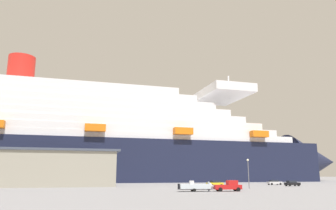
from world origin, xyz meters
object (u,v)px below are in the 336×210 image
at_px(parked_car_silver_sedan, 274,182).
at_px(parked_car_black_coupe, 292,183).
at_px(pickup_truck, 229,186).
at_px(small_boat_on_trailer, 198,187).
at_px(cruise_ship, 88,142).
at_px(street_lamp, 248,169).
at_px(parked_car_yellow_taxi, 215,183).

xyz_separation_m(parked_car_silver_sedan, parked_car_black_coupe, (-1.07, -11.15, -0.00)).
height_order(pickup_truck, small_boat_on_trailer, pickup_truck).
bearing_deg(pickup_truck, parked_car_black_coupe, 36.64).
relative_size(cruise_ship, parked_car_black_coupe, 56.76).
bearing_deg(cruise_ship, pickup_truck, -70.98).
distance_m(street_lamp, parked_car_silver_sedan, 32.03).
bearing_deg(parked_car_yellow_taxi, small_boat_on_trailer, -118.35).
bearing_deg(parked_car_yellow_taxi, cruise_ship, 123.91).
bearing_deg(street_lamp, cruise_ship, 118.05).
distance_m(small_boat_on_trailer, parked_car_yellow_taxi, 30.58).
height_order(cruise_ship, small_boat_on_trailer, cruise_ship).
bearing_deg(parked_car_black_coupe, pickup_truck, -143.36).
xyz_separation_m(cruise_ship, parked_car_yellow_taxi, (36.38, -54.12, -16.29)).
relative_size(parked_car_silver_sedan, parked_car_yellow_taxi, 0.97).
bearing_deg(cruise_ship, parked_car_silver_sedan, -38.91).
relative_size(parked_car_black_coupe, parked_car_yellow_taxi, 0.87).
bearing_deg(parked_car_silver_sedan, parked_car_yellow_taxi, -165.28).
bearing_deg(small_boat_on_trailer, pickup_truck, -6.14).
xyz_separation_m(cruise_ship, parked_car_black_coupe, (58.45, -59.19, -16.30)).
height_order(street_lamp, parked_car_silver_sedan, street_lamp).
bearing_deg(parked_car_silver_sedan, cruise_ship, 141.09).
xyz_separation_m(parked_car_black_coupe, parked_car_yellow_taxi, (-22.06, 5.07, 0.00)).
xyz_separation_m(pickup_truck, parked_car_black_coupe, (30.27, 22.52, -0.21)).
relative_size(small_boat_on_trailer, parked_car_black_coupe, 1.97).
xyz_separation_m(small_boat_on_trailer, parked_car_black_coupe, (36.58, 21.84, -0.13)).
relative_size(street_lamp, parked_car_silver_sedan, 1.47).
bearing_deg(parked_car_black_coupe, small_boat_on_trailer, -149.16).
bearing_deg(parked_car_black_coupe, parked_car_yellow_taxi, 167.06).
distance_m(cruise_ship, parked_car_black_coupe, 84.77).
height_order(street_lamp, parked_car_black_coupe, street_lamp).
relative_size(small_boat_on_trailer, parked_car_yellow_taxi, 1.72).
distance_m(parked_car_silver_sedan, parked_car_yellow_taxi, 23.92).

